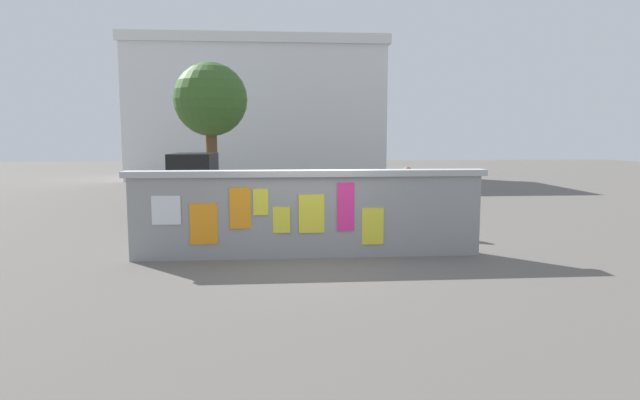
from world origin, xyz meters
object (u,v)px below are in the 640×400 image
at_px(motorcycle, 336,210).
at_px(tree_roadside, 211,101).
at_px(auto_rickshaw_truck, 228,186).
at_px(bicycle_far, 389,206).
at_px(person_bystander, 407,193).
at_px(bicycle_near, 235,224).
at_px(person_walking, 334,201).

relative_size(motorcycle, tree_roadside, 0.38).
relative_size(auto_rickshaw_truck, motorcycle, 1.95).
distance_m(bicycle_far, person_bystander, 2.38).
xyz_separation_m(motorcycle, bicycle_far, (1.68, 1.42, -0.10)).
height_order(auto_rickshaw_truck, tree_roadside, tree_roadside).
bearing_deg(motorcycle, tree_roadside, 121.16).
bearing_deg(motorcycle, bicycle_near, -150.37).
height_order(person_walking, tree_roadside, tree_roadside).
xyz_separation_m(motorcycle, bicycle_near, (-2.49, -1.41, -0.10)).
distance_m(person_walking, person_bystander, 2.46).
bearing_deg(person_walking, person_bystander, 36.96).
relative_size(bicycle_far, person_walking, 1.06).
relative_size(bicycle_near, bicycle_far, 0.99).
bearing_deg(auto_rickshaw_truck, person_bystander, -32.33).
relative_size(bicycle_near, tree_roadside, 0.34).
distance_m(auto_rickshaw_truck, person_walking, 5.07).
distance_m(motorcycle, tree_roadside, 8.03).
height_order(bicycle_near, bicycle_far, same).
distance_m(bicycle_far, person_walking, 4.32).
xyz_separation_m(bicycle_far, person_bystander, (-0.04, -2.30, 0.62)).
bearing_deg(bicycle_near, auto_rickshaw_truck, 97.04).
bearing_deg(motorcycle, person_walking, -97.68).
relative_size(auto_rickshaw_truck, bicycle_near, 2.19).
distance_m(person_bystander, tree_roadside, 9.42).
bearing_deg(bicycle_near, bicycle_far, 34.20).
xyz_separation_m(auto_rickshaw_truck, motorcycle, (2.91, -2.00, -0.44)).
bearing_deg(tree_roadside, auto_rickshaw_truck, -78.01).
relative_size(bicycle_near, person_walking, 1.04).
bearing_deg(auto_rickshaw_truck, tree_roadside, 101.99).
height_order(person_walking, person_bystander, same).
height_order(motorcycle, bicycle_far, bicycle_far).
height_order(motorcycle, tree_roadside, tree_roadside).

